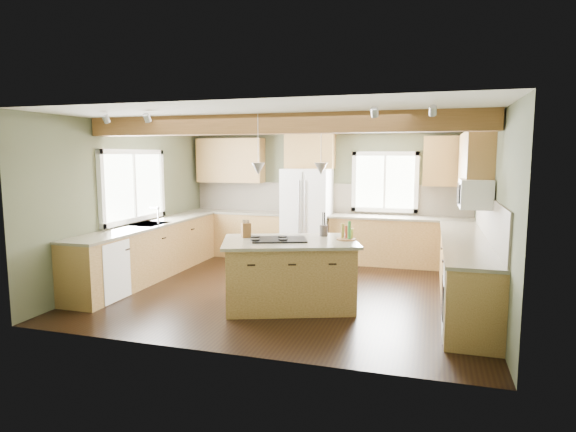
% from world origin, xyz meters
% --- Properties ---
extents(floor, '(5.60, 5.60, 0.00)m').
position_xyz_m(floor, '(0.00, 0.00, 0.00)').
color(floor, black).
rests_on(floor, ground).
extents(ceiling, '(5.60, 5.60, 0.00)m').
position_xyz_m(ceiling, '(0.00, 0.00, 2.60)').
color(ceiling, silver).
rests_on(ceiling, wall_back).
extents(wall_back, '(5.60, 0.00, 5.60)m').
position_xyz_m(wall_back, '(0.00, 2.50, 1.30)').
color(wall_back, '#4B5039').
rests_on(wall_back, ground).
extents(wall_left, '(0.00, 5.00, 5.00)m').
position_xyz_m(wall_left, '(-2.80, 0.00, 1.30)').
color(wall_left, '#4B5039').
rests_on(wall_left, ground).
extents(wall_right, '(0.00, 5.00, 5.00)m').
position_xyz_m(wall_right, '(2.80, 0.00, 1.30)').
color(wall_right, '#4B5039').
rests_on(wall_right, ground).
extents(ceiling_beam, '(5.55, 0.26, 0.26)m').
position_xyz_m(ceiling_beam, '(0.00, -0.77, 2.47)').
color(ceiling_beam, brown).
rests_on(ceiling_beam, ceiling).
extents(soffit_trim, '(5.55, 0.20, 0.10)m').
position_xyz_m(soffit_trim, '(0.00, 2.40, 2.54)').
color(soffit_trim, brown).
rests_on(soffit_trim, ceiling).
extents(backsplash_back, '(5.58, 0.03, 0.58)m').
position_xyz_m(backsplash_back, '(0.00, 2.48, 1.21)').
color(backsplash_back, brown).
rests_on(backsplash_back, wall_back).
extents(backsplash_right, '(0.03, 3.70, 0.58)m').
position_xyz_m(backsplash_right, '(2.78, 0.05, 1.21)').
color(backsplash_right, brown).
rests_on(backsplash_right, wall_right).
extents(base_cab_back_left, '(2.02, 0.60, 0.88)m').
position_xyz_m(base_cab_back_left, '(-1.79, 2.20, 0.44)').
color(base_cab_back_left, brown).
rests_on(base_cab_back_left, floor).
extents(counter_back_left, '(2.06, 0.64, 0.04)m').
position_xyz_m(counter_back_left, '(-1.79, 2.20, 0.90)').
color(counter_back_left, '#4E4739').
rests_on(counter_back_left, base_cab_back_left).
extents(base_cab_back_right, '(2.62, 0.60, 0.88)m').
position_xyz_m(base_cab_back_right, '(1.49, 2.20, 0.44)').
color(base_cab_back_right, brown).
rests_on(base_cab_back_right, floor).
extents(counter_back_right, '(2.66, 0.64, 0.04)m').
position_xyz_m(counter_back_right, '(1.49, 2.20, 0.90)').
color(counter_back_right, '#4E4739').
rests_on(counter_back_right, base_cab_back_right).
extents(base_cab_left, '(0.60, 3.70, 0.88)m').
position_xyz_m(base_cab_left, '(-2.50, 0.05, 0.44)').
color(base_cab_left, brown).
rests_on(base_cab_left, floor).
extents(counter_left, '(0.64, 3.74, 0.04)m').
position_xyz_m(counter_left, '(-2.50, 0.05, 0.90)').
color(counter_left, '#4E4739').
rests_on(counter_left, base_cab_left).
extents(base_cab_right, '(0.60, 3.70, 0.88)m').
position_xyz_m(base_cab_right, '(2.50, 0.05, 0.44)').
color(base_cab_right, brown).
rests_on(base_cab_right, floor).
extents(counter_right, '(0.64, 3.74, 0.04)m').
position_xyz_m(counter_right, '(2.50, 0.05, 0.90)').
color(counter_right, '#4E4739').
rests_on(counter_right, base_cab_right).
extents(upper_cab_back_left, '(1.40, 0.35, 0.90)m').
position_xyz_m(upper_cab_back_left, '(-1.99, 2.33, 1.95)').
color(upper_cab_back_left, brown).
rests_on(upper_cab_back_left, wall_back).
extents(upper_cab_over_fridge, '(0.96, 0.35, 0.70)m').
position_xyz_m(upper_cab_over_fridge, '(-0.30, 2.33, 2.15)').
color(upper_cab_over_fridge, brown).
rests_on(upper_cab_over_fridge, wall_back).
extents(upper_cab_right, '(0.35, 2.20, 0.90)m').
position_xyz_m(upper_cab_right, '(2.62, 0.90, 1.95)').
color(upper_cab_right, brown).
rests_on(upper_cab_right, wall_right).
extents(upper_cab_back_corner, '(0.90, 0.35, 0.90)m').
position_xyz_m(upper_cab_back_corner, '(2.30, 2.33, 1.95)').
color(upper_cab_back_corner, brown).
rests_on(upper_cab_back_corner, wall_back).
extents(window_left, '(0.04, 1.60, 1.05)m').
position_xyz_m(window_left, '(-2.78, 0.05, 1.55)').
color(window_left, white).
rests_on(window_left, wall_left).
extents(window_back, '(1.10, 0.04, 1.00)m').
position_xyz_m(window_back, '(1.15, 2.48, 1.55)').
color(window_back, white).
rests_on(window_back, wall_back).
extents(sink, '(0.50, 0.65, 0.03)m').
position_xyz_m(sink, '(-2.50, 0.05, 0.91)').
color(sink, '#262628').
rests_on(sink, counter_left).
extents(faucet, '(0.02, 0.02, 0.28)m').
position_xyz_m(faucet, '(-2.32, 0.05, 1.05)').
color(faucet, '#B2B2B7').
rests_on(faucet, sink).
extents(dishwasher, '(0.60, 0.60, 0.84)m').
position_xyz_m(dishwasher, '(-2.49, -1.25, 0.43)').
color(dishwasher, white).
rests_on(dishwasher, floor).
extents(oven, '(0.60, 0.72, 0.84)m').
position_xyz_m(oven, '(2.49, -1.25, 0.43)').
color(oven, white).
rests_on(oven, floor).
extents(microwave, '(0.40, 0.70, 0.38)m').
position_xyz_m(microwave, '(2.58, -0.05, 1.55)').
color(microwave, white).
rests_on(microwave, wall_right).
extents(pendant_left, '(0.18, 0.18, 0.16)m').
position_xyz_m(pendant_left, '(-0.19, -0.91, 1.88)').
color(pendant_left, '#B2B2B7').
rests_on(pendant_left, ceiling).
extents(pendant_right, '(0.18, 0.18, 0.16)m').
position_xyz_m(pendant_right, '(0.59, -0.63, 1.88)').
color(pendant_right, '#B2B2B7').
rests_on(pendant_right, ceiling).
extents(refrigerator, '(0.90, 0.74, 1.80)m').
position_xyz_m(refrigerator, '(-0.30, 2.12, 0.90)').
color(refrigerator, silver).
rests_on(refrigerator, floor).
extents(island, '(1.92, 1.53, 0.88)m').
position_xyz_m(island, '(0.20, -0.77, 0.44)').
color(island, brown).
rests_on(island, floor).
extents(island_top, '(2.06, 1.67, 0.04)m').
position_xyz_m(island_top, '(0.20, -0.77, 0.90)').
color(island_top, '#4E4739').
rests_on(island_top, island).
extents(cooktop, '(0.84, 0.70, 0.02)m').
position_xyz_m(cooktop, '(0.07, -0.82, 0.93)').
color(cooktop, black).
rests_on(cooktop, island_top).
extents(knife_block, '(0.15, 0.15, 0.20)m').
position_xyz_m(knife_block, '(-0.44, -0.74, 1.02)').
color(knife_block, brown).
rests_on(knife_block, island_top).
extents(utensil_crock, '(0.16, 0.16, 0.16)m').
position_xyz_m(utensil_crock, '(0.57, -0.32, 1.00)').
color(utensil_crock, '#443D37').
rests_on(utensil_crock, island_top).
extents(bottle_tray, '(0.32, 0.32, 0.24)m').
position_xyz_m(bottle_tray, '(0.93, -0.52, 1.04)').
color(bottle_tray, brown).
rests_on(bottle_tray, island_top).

